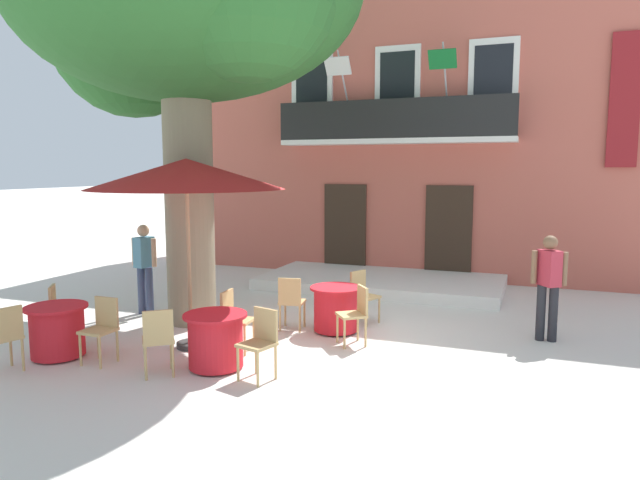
% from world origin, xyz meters
% --- Properties ---
extents(ground_plane, '(120.00, 120.00, 0.00)m').
position_xyz_m(ground_plane, '(0.00, 0.00, 0.00)').
color(ground_plane, silver).
extents(building_facade, '(13.00, 5.09, 7.50)m').
position_xyz_m(building_facade, '(-0.58, 6.99, 3.75)').
color(building_facade, '#BC5B4C').
rests_on(building_facade, ground).
extents(entrance_step_platform, '(5.37, 2.66, 0.25)m').
position_xyz_m(entrance_step_platform, '(-0.58, 3.67, 0.12)').
color(entrance_step_platform, silver).
rests_on(entrance_step_platform, ground).
extents(plane_tree, '(6.22, 5.46, 7.46)m').
position_xyz_m(plane_tree, '(-3.04, -0.32, 5.47)').
color(plane_tree, '#7F755B').
rests_on(plane_tree, ground).
extents(cafe_table_near_tree, '(0.86, 0.86, 0.76)m').
position_xyz_m(cafe_table_near_tree, '(-3.67, -2.70, 0.39)').
color(cafe_table_near_tree, red).
rests_on(cafe_table_near_tree, ground).
extents(cafe_chair_near_tree_0, '(0.40, 0.40, 0.91)m').
position_xyz_m(cafe_chair_near_tree_0, '(-2.92, -2.63, 0.53)').
color(cafe_chair_near_tree_0, tan).
rests_on(cafe_chair_near_tree_0, ground).
extents(cafe_chair_near_tree_1, '(0.56, 0.56, 0.91)m').
position_xyz_m(cafe_chair_near_tree_1, '(-4.18, -2.14, 0.53)').
color(cafe_chair_near_tree_1, tan).
rests_on(cafe_chair_near_tree_1, ground).
extents(cafe_chair_near_tree_2, '(0.50, 0.50, 0.91)m').
position_xyz_m(cafe_chair_near_tree_2, '(-3.81, -3.44, 0.53)').
color(cafe_chair_near_tree_2, tan).
rests_on(cafe_chair_near_tree_2, ground).
extents(cafe_table_middle, '(0.86, 0.86, 0.76)m').
position_xyz_m(cafe_table_middle, '(-0.37, -0.04, 0.39)').
color(cafe_table_middle, red).
rests_on(cafe_table_middle, ground).
extents(cafe_chair_middle_0, '(0.53, 0.53, 0.91)m').
position_xyz_m(cafe_chair_middle_0, '(-0.13, 0.67, 0.53)').
color(cafe_chair_middle_0, tan).
rests_on(cafe_chair_middle_0, ground).
extents(cafe_chair_middle_1, '(0.46, 0.46, 0.91)m').
position_xyz_m(cafe_chair_middle_1, '(-1.09, -0.24, 0.53)').
color(cafe_chair_middle_1, tan).
rests_on(cafe_chair_middle_1, ground).
extents(cafe_chair_middle_2, '(0.56, 0.56, 0.91)m').
position_xyz_m(cafe_chair_middle_2, '(0.15, -0.59, 0.53)').
color(cafe_chair_middle_2, tan).
rests_on(cafe_chair_middle_2, ground).
extents(cafe_table_front, '(0.86, 0.86, 0.76)m').
position_xyz_m(cafe_table_front, '(-1.31, -2.29, 0.39)').
color(cafe_table_front, red).
rests_on(cafe_table_front, ground).
extents(cafe_chair_front_0, '(0.56, 0.56, 0.91)m').
position_xyz_m(cafe_chair_front_0, '(-1.84, -2.82, 0.53)').
color(cafe_chair_front_0, tan).
rests_on(cafe_chair_front_0, ground).
extents(cafe_chair_front_1, '(0.49, 0.49, 0.91)m').
position_xyz_m(cafe_chair_front_1, '(-0.56, -2.41, 0.53)').
color(cafe_chair_front_1, tan).
rests_on(cafe_chair_front_1, ground).
extents(cafe_chair_front_2, '(0.43, 0.43, 0.91)m').
position_xyz_m(cafe_chair_front_2, '(-1.45, -1.55, 0.53)').
color(cafe_chair_front_2, tan).
rests_on(cafe_chair_front_2, ground).
extents(cafe_umbrella, '(2.90, 2.90, 2.85)m').
position_xyz_m(cafe_umbrella, '(-2.15, -1.62, 2.61)').
color(cafe_umbrella, '#997A56').
rests_on(cafe_umbrella, ground).
extents(pedestrian_near_entrance, '(0.53, 0.37, 1.68)m').
position_xyz_m(pedestrian_near_entrance, '(-4.08, -0.20, 0.95)').
color(pedestrian_near_entrance, '#384260').
rests_on(pedestrian_near_entrance, ground).
extents(pedestrian_mid_plaza, '(0.53, 0.40, 1.68)m').
position_xyz_m(pedestrian_mid_plaza, '(2.90, 0.66, 0.95)').
color(pedestrian_mid_plaza, '#232328').
rests_on(pedestrian_mid_plaza, ground).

